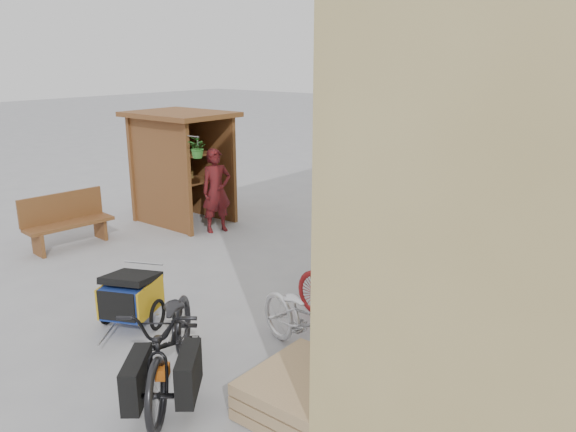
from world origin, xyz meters
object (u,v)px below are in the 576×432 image
Objects in this scene: bike_7 at (450,223)px; cargo_bike at (171,342)px; kiosk at (178,152)px; shopping_carts at (534,203)px; bike_2 at (382,263)px; bike_1 at (347,292)px; pallet_stack at (304,392)px; bike_0 at (308,322)px; bike_3 at (388,263)px; child_trailer at (131,295)px; bike_5 at (442,244)px; bike_4 at (433,250)px; bike_6 at (452,233)px; bench at (67,220)px; person_kiosk at (216,191)px.

cargo_bike is at bearing 163.21° from bike_7.
cargo_bike is at bearing -42.12° from kiosk.
shopping_carts is 5.03m from bike_2.
bike_1 is at bearing -95.82° from shopping_carts.
pallet_stack is 8.09m from shopping_carts.
shopping_carts is 7.26m from bike_0.
kiosk reaches higher than bike_3.
kiosk is at bearing 99.09° from cargo_bike.
child_trailer is at bearing 137.28° from bike_3.
kiosk reaches higher than bike_5.
bike_0 is at bearing 124.39° from pallet_stack.
bike_1 is 2.40m from bike_4.
bike_5 is (-0.55, -3.42, -0.11)m from shopping_carts.
bike_6 is at bearing 18.47° from bike_0.
bike_3 is (5.44, -0.59, -1.10)m from kiosk.
bike_6 is at bearing 44.63° from cargo_bike.
bench reaches higher than bike_0.
kiosk is 5.58m from bike_2.
bike_0 reaches higher than child_trailer.
bike_3 is at bearing 104.24° from pallet_stack.
child_trailer is (3.71, -1.29, -0.09)m from bench.
bike_3 is at bearing -99.83° from shopping_carts.
bike_6 is (-0.16, 1.17, -0.02)m from bike_4.
cargo_bike is 1.32× the size of bike_7.
kiosk is at bearing 106.30° from child_trailer.
bike_0 is at bearing 172.99° from bike_4.
bike_1 is at bearing 171.00° from bike_7.
bike_0 is at bearing -162.03° from bike_2.
bike_3 is (-0.25, 2.43, -0.04)m from bike_0.
bike_4 is (0.33, 1.08, -0.02)m from bike_2.
person_kiosk is 0.92× the size of bike_2.
bike_0 is 1.07× the size of bike_1.
child_trailer is 3.71m from bike_2.
shopping_carts is at bearing 44.79° from child_trailer.
bike_0 reaches higher than pallet_stack.
cargo_bike is 1.16× the size of bike_2.
shopping_carts is 8.53m from child_trailer.
bike_0 is at bearing -7.15° from child_trailer.
cargo_bike reaches higher than bike_2.
kiosk is at bearing 93.21° from bike_6.
bike_3 is 2.53m from bike_7.
bike_0 is 0.97m from bike_1.
bike_3 is at bearing -6.18° from kiosk.
cargo_bike is at bearing 163.31° from bike_3.
bench is 0.97× the size of bike_6.
person_kiosk is at bearing -140.28° from shopping_carts.
bike_7 is (-0.22, 0.44, 0.05)m from bike_6.
child_trailer is at bearing 124.96° from bike_0.
person_kiosk reaches higher than bike_6.
shopping_carts is 2.44m from bike_7.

